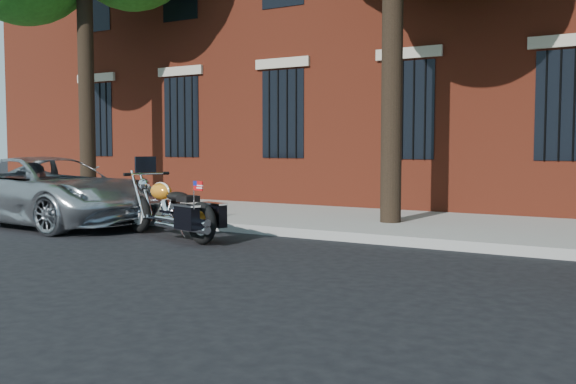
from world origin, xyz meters
The scene contains 5 objects.
ground centered at (0.00, 0.00, 0.00)m, with size 120.00×120.00×0.00m, color black.
curb centered at (0.00, 1.38, 0.07)m, with size 40.00×0.16×0.15m, color gray.
sidewalk centered at (0.00, 3.26, 0.07)m, with size 40.00×3.60×0.15m, color gray.
motorcycle centered at (-2.03, 0.15, 0.44)m, with size 2.40×1.19×1.29m.
car_silver centered at (-5.22, 0.38, 0.64)m, with size 2.11×4.57×1.27m, color #A9ADB2.
Camera 1 is at (4.66, -7.49, 1.45)m, focal length 40.00 mm.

